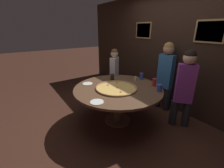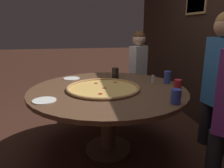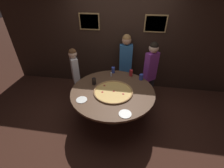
{
  "view_description": "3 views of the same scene",
  "coord_description": "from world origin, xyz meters",
  "views": [
    {
      "loc": [
        2.12,
        -1.6,
        1.8
      ],
      "look_at": [
        -0.1,
        -0.07,
        0.79
      ],
      "focal_mm": 24.0,
      "sensor_mm": 36.0,
      "label": 1
    },
    {
      "loc": [
        2.23,
        -0.35,
        1.39
      ],
      "look_at": [
        0.02,
        0.04,
        0.79
      ],
      "focal_mm": 35.0,
      "sensor_mm": 36.0,
      "label": 2
    },
    {
      "loc": [
        0.36,
        -2.41,
        2.5
      ],
      "look_at": [
        -0.01,
        0.0,
        0.89
      ],
      "focal_mm": 24.0,
      "sensor_mm": 36.0,
      "label": 3
    }
  ],
  "objects": [
    {
      "name": "drink_cup_near_left",
      "position": [
        0.33,
        0.64,
        0.81
      ],
      "size": [
        0.07,
        0.07,
        0.15
      ],
      "primitive_type": "cylinder",
      "color": "#B22328",
      "rests_on": "dining_table"
    },
    {
      "name": "white_plate_near_front",
      "position": [
        -0.52,
        -0.39,
        0.74
      ],
      "size": [
        0.2,
        0.2,
        0.01
      ],
      "primitive_type": "cylinder",
      "color": "white",
      "rests_on": "dining_table"
    },
    {
      "name": "diner_side_right",
      "position": [
        -1.03,
        0.64,
        0.75
      ],
      "size": [
        0.28,
        0.34,
        1.32
      ],
      "rotation": [
        0.0,
        0.0,
        2.13
      ],
      "color": "#232328",
      "rests_on": "ground_plane"
    },
    {
      "name": "back_wall",
      "position": [
        0.0,
        1.44,
        1.3
      ],
      "size": [
        6.4,
        0.08,
        2.6
      ],
      "color": "black",
      "rests_on": "ground_plane"
    },
    {
      "name": "diner_centre_back",
      "position": [
        0.79,
        0.92,
        0.83
      ],
      "size": [
        0.37,
        0.34,
        1.47
      ],
      "rotation": [
        0.0,
        0.0,
        -2.43
      ],
      "color": "#232328",
      "rests_on": "ground_plane"
    },
    {
      "name": "drink_cup_near_right",
      "position": [
        -0.43,
        0.16,
        0.81
      ],
      "size": [
        0.08,
        0.08,
        0.14
      ],
      "primitive_type": "cylinder",
      "color": "black",
      "rests_on": "dining_table"
    },
    {
      "name": "white_plate_right_side",
      "position": [
        0.3,
        -0.63,
        0.74
      ],
      "size": [
        0.21,
        0.21,
        0.01
      ],
      "primitive_type": "cylinder",
      "color": "white",
      "rests_on": "dining_table"
    },
    {
      "name": "condiment_shaker",
      "position": [
        -0.12,
        0.55,
        0.79
      ],
      "size": [
        0.04,
        0.04,
        0.1
      ],
      "color": "silver",
      "rests_on": "dining_table"
    },
    {
      "name": "drink_cup_centre_back",
      "position": [
        0.56,
        0.51,
        0.8
      ],
      "size": [
        0.09,
        0.09,
        0.13
      ],
      "primitive_type": "cylinder",
      "color": "#384CB7",
      "rests_on": "dining_table"
    },
    {
      "name": "giant_pizza",
      "position": [
        0.02,
        -0.05,
        0.75
      ],
      "size": [
        0.78,
        0.78,
        0.03
      ],
      "color": "#EAB75B",
      "rests_on": "dining_table"
    },
    {
      "name": "drink_cup_far_right",
      "position": [
        -0.1,
        0.72,
        0.81
      ],
      "size": [
        0.08,
        0.08,
        0.14
      ],
      "primitive_type": "cylinder",
      "color": "#384CB7",
      "rests_on": "dining_table"
    },
    {
      "name": "dining_table",
      "position": [
        0.0,
        0.0,
        0.62
      ],
      "size": [
        1.68,
        1.68,
        0.74
      ],
      "color": "brown",
      "rests_on": "ground_plane"
    },
    {
      "name": "ground_plane",
      "position": [
        0.0,
        0.0,
        0.0
      ],
      "size": [
        24.0,
        24.0,
        0.0
      ],
      "primitive_type": "plane",
      "color": "#422319"
    },
    {
      "name": "diner_side_left",
      "position": [
        0.16,
        1.2,
        0.87
      ],
      "size": [
        0.4,
        0.23,
        1.54
      ],
      "rotation": [
        0.0,
        0.0,
        -3.01
      ],
      "color": "#232328",
      "rests_on": "ground_plane"
    }
  ]
}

